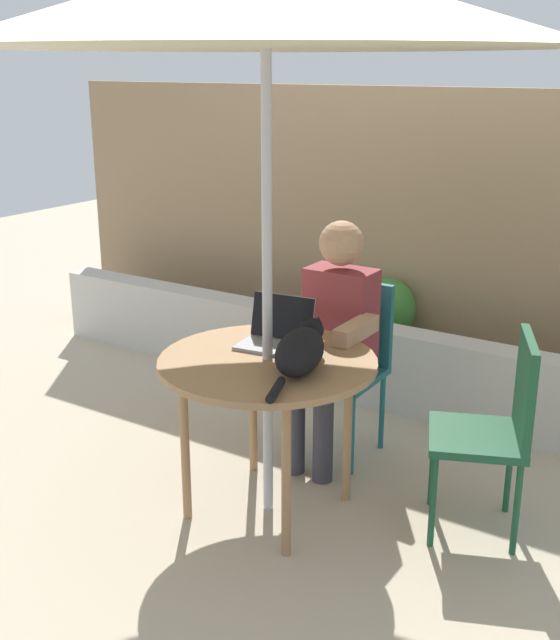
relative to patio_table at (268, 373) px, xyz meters
name	(u,v)px	position (x,y,z in m)	size (l,w,h in m)	color
ground_plane	(268,508)	(0.00, 0.00, -0.67)	(14.00, 14.00, 0.00)	#BCAD93
fence_back	(437,240)	(0.00, 1.90, 0.24)	(5.76, 0.08, 1.83)	#937756
planter_wall_low	(394,369)	(0.00, 1.35, -0.43)	(5.19, 0.20, 0.49)	beige
patio_table	(268,373)	(0.00, 0.00, 0.00)	(0.96, 0.96, 0.74)	#9E754C
chair_occupied	(347,353)	(0.00, 0.75, -0.14)	(0.40, 0.40, 0.90)	#1E606B
chair_empty	(499,420)	(0.92, 0.38, -0.14)	(0.52, 0.52, 0.90)	#194C2D
person_seated	(333,330)	(0.00, 0.59, 0.03)	(0.48, 0.48, 1.24)	maroon
laptop	(278,331)	(-0.07, 0.18, 0.13)	(0.33, 0.29, 0.21)	gray
cat	(301,350)	(0.18, -0.02, 0.15)	(0.31, 0.64, 0.17)	black
potted_plant_by_chair	(386,321)	(-0.25, 1.76, -0.28)	(0.37, 0.37, 0.67)	#33383D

